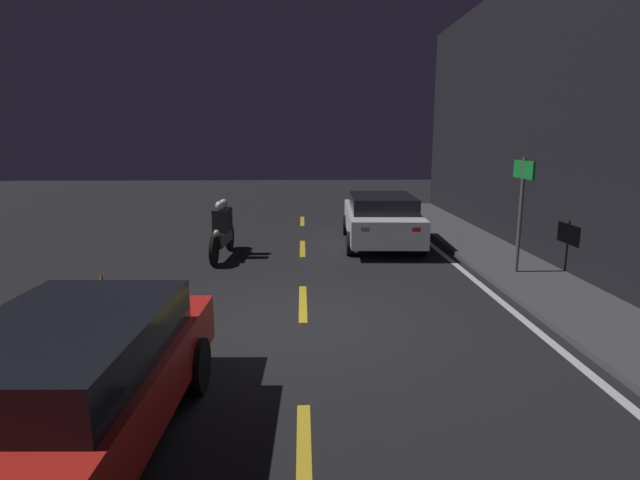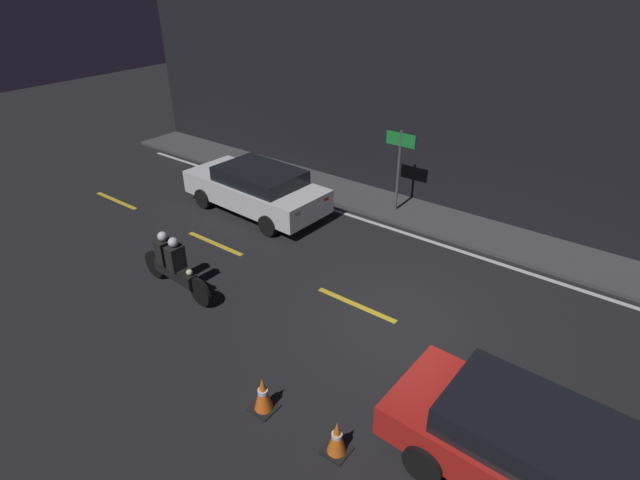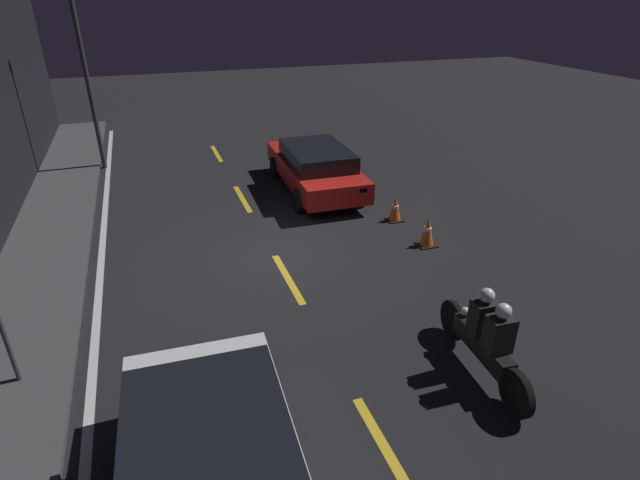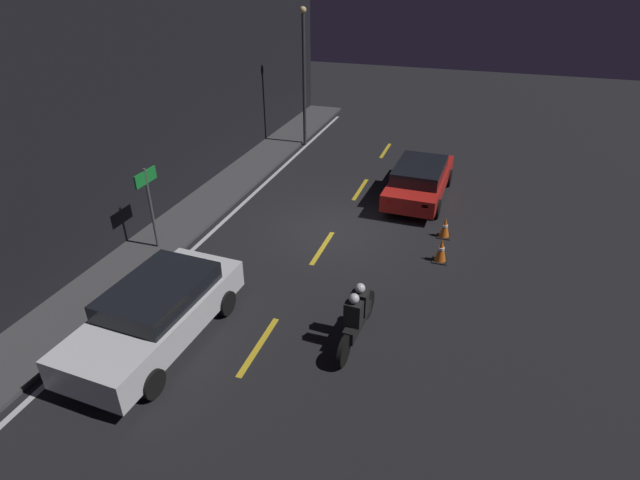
{
  "view_description": "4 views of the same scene",
  "coord_description": "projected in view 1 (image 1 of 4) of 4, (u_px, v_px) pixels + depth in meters",
  "views": [
    {
      "loc": [
        7.5,
        -0.0,
        2.87
      ],
      "look_at": [
        -2.12,
        0.35,
        0.91
      ],
      "focal_mm": 28.0,
      "sensor_mm": 36.0,
      "label": 1
    },
    {
      "loc": [
        3.66,
        -7.53,
        6.63
      ],
      "look_at": [
        -2.39,
        0.52,
        0.93
      ],
      "focal_mm": 28.0,
      "sensor_mm": 36.0,
      "label": 2
    },
    {
      "loc": [
        -9.31,
        2.26,
        5.19
      ],
      "look_at": [
        -1.84,
        -0.39,
        1.2
      ],
      "focal_mm": 28.0,
      "sensor_mm": 36.0,
      "label": 3
    },
    {
      "loc": [
        -13.02,
        -3.91,
        7.39
      ],
      "look_at": [
        -2.4,
        -0.39,
        1.08
      ],
      "focal_mm": 28.0,
      "sensor_mm": 36.0,
      "label": 4
    }
  ],
  "objects": [
    {
      "name": "traffic_cone_near",
      "position": [
        103.0,
        292.0,
        8.37
      ],
      "size": [
        0.41,
        0.41,
        0.7
      ],
      "color": "black",
      "rests_on": "ground"
    },
    {
      "name": "taxi_red",
      "position": [
        60.0,
        391.0,
        4.33
      ],
      "size": [
        4.6,
        2.0,
        1.31
      ],
      "rotation": [
        0.0,
        0.0,
        -0.03
      ],
      "color": "red",
      "rests_on": "ground"
    },
    {
      "name": "lane_solid_kerb",
      "position": [
        524.0,
        320.0,
        8.04
      ],
      "size": [
        25.2,
        0.14,
        0.01
      ],
      "color": "silver",
      "rests_on": "ground"
    },
    {
      "name": "traffic_cone_mid",
      "position": [
        65.0,
        326.0,
        6.94
      ],
      "size": [
        0.39,
        0.39,
        0.64
      ],
      "color": "black",
      "rests_on": "ground"
    },
    {
      "name": "motorcycle",
      "position": [
        222.0,
        231.0,
        12.26
      ],
      "size": [
        2.39,
        0.41,
        1.41
      ],
      "rotation": [
        0.0,
        0.0,
        -0.07
      ],
      "color": "black",
      "rests_on": "ground"
    },
    {
      "name": "shop_sign",
      "position": [
        522.0,
        192.0,
        10.25
      ],
      "size": [
        0.9,
        0.08,
        2.4
      ],
      "color": "#4C4C51",
      "rests_on": "raised_curb"
    },
    {
      "name": "ground_plane",
      "position": [
        303.0,
        323.0,
        7.92
      ],
      "size": [
        56.0,
        56.0,
        0.0
      ],
      "primitive_type": "plane",
      "color": "black"
    },
    {
      "name": "lane_dash_a",
      "position": [
        302.0,
        221.0,
        17.71
      ],
      "size": [
        2.0,
        0.14,
        0.01
      ],
      "color": "gold",
      "rests_on": "ground"
    },
    {
      "name": "sedan_white",
      "position": [
        381.0,
        218.0,
        13.67
      ],
      "size": [
        4.53,
        2.13,
        1.38
      ],
      "rotation": [
        0.0,
        0.0,
        3.09
      ],
      "color": "silver",
      "rests_on": "ground"
    },
    {
      "name": "raised_curb",
      "position": [
        593.0,
        316.0,
        8.07
      ],
      "size": [
        28.0,
        1.78,
        0.1
      ],
      "color": "#424244",
      "rests_on": "ground"
    },
    {
      "name": "lane_dash_b",
      "position": [
        303.0,
        248.0,
        13.3
      ],
      "size": [
        2.0,
        0.14,
        0.01
      ],
      "color": "gold",
      "rests_on": "ground"
    },
    {
      "name": "lane_dash_d",
      "position": [
        304.0,
        463.0,
        4.49
      ],
      "size": [
        2.0,
        0.14,
        0.01
      ],
      "color": "gold",
      "rests_on": "ground"
    },
    {
      "name": "lane_dash_c",
      "position": [
        303.0,
        303.0,
        8.89
      ],
      "size": [
        2.0,
        0.14,
        0.01
      ],
      "color": "gold",
      "rests_on": "ground"
    }
  ]
}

